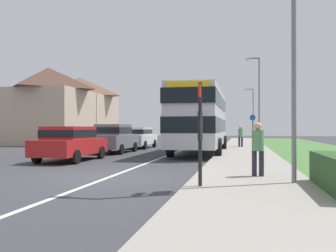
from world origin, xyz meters
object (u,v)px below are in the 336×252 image
pedestrian_walking_away (241,135)px  street_lamp_near (290,11)px  parked_car_grey (114,137)px  street_lamp_mid (258,95)px  double_decker_bus (200,117)px  street_lamp_far (252,110)px  bus_stop_sign (200,127)px  parked_car_red (70,142)px  pedestrian_at_stop (258,146)px  parked_car_white (138,137)px  cycle_route_sign (253,129)px

pedestrian_walking_away → street_lamp_near: (1.28, -17.36, 3.52)m
parked_car_grey → street_lamp_mid: 12.33m
double_decker_bus → street_lamp_far: bearing=81.8°
bus_stop_sign → street_lamp_near: street_lamp_near is taller
parked_car_red → double_decker_bus: bearing=48.3°
parked_car_red → street_lamp_far: (9.02, 31.99, 2.94)m
parked_car_red → pedestrian_at_stop: (8.12, -4.43, 0.10)m
double_decker_bus → street_lamp_far: size_ratio=1.54×
parked_car_white → street_lamp_far: bearing=67.6°
parked_car_grey → cycle_route_sign: (8.36, 7.29, 0.49)m
street_lamp_mid → street_lamp_far: 18.54m
street_lamp_near → street_lamp_far: street_lamp_near is taller
double_decker_bus → street_lamp_near: street_lamp_near is taller
street_lamp_near → street_lamp_far: 37.51m
street_lamp_near → street_lamp_far: (0.15, 37.50, -0.67)m
parked_car_white → parked_car_red: bearing=-90.8°
parked_car_white → pedestrian_walking_away: 7.58m
street_lamp_near → parked_car_grey: bearing=128.8°
double_decker_bus → parked_car_white: bearing=138.5°
double_decker_bus → parked_car_white: double_decker_bus is taller
parked_car_white → street_lamp_far: size_ratio=0.70×
street_lamp_near → pedestrian_at_stop: bearing=124.5°
double_decker_bus → street_lamp_near: size_ratio=1.28×
parked_car_red → street_lamp_near: size_ratio=0.55×
parked_car_red → parked_car_white: bearing=89.2°
parked_car_grey → bus_stop_sign: bearing=-61.0°
parked_car_red → cycle_route_sign: 15.23m
parked_car_white → cycle_route_sign: size_ratio=1.82×
parked_car_grey → street_lamp_near: size_ratio=0.53×
parked_car_grey → bus_stop_sign: size_ratio=1.62×
street_lamp_mid → street_lamp_near: bearing=-90.1°
bus_stop_sign → cycle_route_sign: size_ratio=1.03×
parked_car_red → parked_car_white: 10.46m
parked_car_red → pedestrian_walking_away: 14.08m
parked_car_grey → cycle_route_sign: size_ratio=1.67×
parked_car_white → bus_stop_sign: bearing=-68.9°
street_lamp_mid → parked_car_red: bearing=-123.5°
parked_car_red → street_lamp_near: street_lamp_near is taller
parked_car_red → cycle_route_sign: cycle_route_sign is taller
pedestrian_at_stop → street_lamp_near: bearing=-55.5°
pedestrian_walking_away → street_lamp_far: bearing=86.0°
double_decker_bus → pedestrian_walking_away: bearing=68.6°
parked_car_grey → street_lamp_near: 14.39m
double_decker_bus → pedestrian_at_stop: 10.80m
double_decker_bus → pedestrian_at_stop: double_decker_bus is taller
bus_stop_sign → cycle_route_sign: 19.23m
street_lamp_near → bus_stop_sign: bearing=-155.4°
double_decker_bus → parked_car_grey: bearing=-173.7°
pedestrian_at_stop → street_lamp_far: (0.89, 36.42, 2.84)m
parked_car_grey → double_decker_bus: bearing=6.3°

